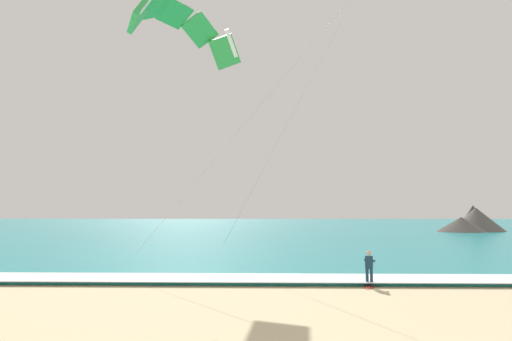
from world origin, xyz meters
name	(u,v)px	position (x,y,z in m)	size (l,w,h in m)	color
sea	(289,228)	(0.00, 74.02, 0.10)	(200.00, 120.00, 0.20)	teal
surf_foam	(348,278)	(0.00, 15.02, 0.22)	(200.00, 2.81, 0.04)	white
surfboard	(369,286)	(0.81, 13.85, 0.03)	(0.90, 1.47, 0.09)	#E04C38
kitesurfer	(369,267)	(0.82, 13.87, 0.94)	(0.64, 0.63, 1.69)	#143347
kite_primary	(182,23)	(-9.49, 20.36, 15.61)	(12.73, 9.86, 15.90)	green
headland_right	(472,221)	(26.70, 60.80, 1.72)	(11.15, 10.05, 4.08)	#56514C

